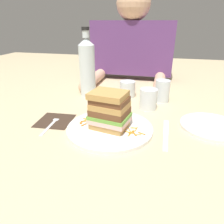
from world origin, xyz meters
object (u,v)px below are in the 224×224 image
(main_plate, at_px, (110,128))
(water_bottle, at_px, (87,67))
(empty_tumbler_0, at_px, (162,91))
(juice_glass, at_px, (148,100))
(knife, at_px, (166,135))
(empty_tumbler_1, at_px, (128,89))
(sandwich, at_px, (110,110))
(fork, at_px, (52,122))
(diner_across, at_px, (132,40))
(napkin_dark, at_px, (55,120))
(side_plate, at_px, (212,126))

(main_plate, xyz_separation_m, water_bottle, (-0.18, 0.31, 0.13))
(water_bottle, xyz_separation_m, empty_tumbler_0, (0.34, -0.00, -0.09))
(main_plate, relative_size, juice_glass, 3.34)
(knife, distance_m, empty_tumbler_1, 0.38)
(knife, bearing_deg, empty_tumbler_1, 118.67)
(sandwich, relative_size, fork, 0.81)
(juice_glass, distance_m, empty_tumbler_0, 0.11)
(diner_across, bearing_deg, empty_tumbler_0, -60.89)
(juice_glass, bearing_deg, sandwich, -116.92)
(knife, xyz_separation_m, empty_tumbler_1, (-0.18, 0.33, 0.04))
(fork, distance_m, knife, 0.39)
(main_plate, relative_size, empty_tumbler_1, 3.81)
(napkin_dark, bearing_deg, knife, -1.28)
(empty_tumbler_1, bearing_deg, main_plate, -90.02)
(napkin_dark, distance_m, water_bottle, 0.32)
(fork, xyz_separation_m, empty_tumbler_0, (0.37, 0.31, 0.04))
(diner_across, bearing_deg, empty_tumbler_1, -83.49)
(fork, xyz_separation_m, diner_across, (0.17, 0.66, 0.22))
(sandwich, xyz_separation_m, fork, (-0.21, -0.00, -0.07))
(fork, bearing_deg, sandwich, 0.73)
(sandwich, xyz_separation_m, juice_glass, (0.11, 0.21, -0.03))
(fork, height_order, water_bottle, water_bottle)
(sandwich, distance_m, water_bottle, 0.37)
(main_plate, relative_size, water_bottle, 0.91)
(knife, relative_size, side_plate, 0.98)
(empty_tumbler_1, xyz_separation_m, side_plate, (0.33, -0.24, -0.03))
(diner_across, bearing_deg, water_bottle, -112.86)
(fork, distance_m, empty_tumbler_1, 0.40)
(knife, relative_size, empty_tumbler_1, 2.72)
(fork, relative_size, juice_glass, 1.99)
(main_plate, relative_size, empty_tumbler_0, 2.89)
(knife, relative_size, diner_across, 0.39)
(sandwich, height_order, side_plate, sandwich)
(water_bottle, height_order, diner_across, diner_across)
(knife, bearing_deg, sandwich, -176.53)
(knife, bearing_deg, juice_glass, 110.14)
(fork, distance_m, empty_tumbler_0, 0.48)
(napkin_dark, distance_m, side_plate, 0.54)
(napkin_dark, bearing_deg, main_plate, -5.34)
(main_plate, xyz_separation_m, diner_across, (-0.04, 0.66, 0.22))
(knife, height_order, juice_glass, juice_glass)
(main_plate, height_order, side_plate, main_plate)
(juice_glass, bearing_deg, knife, -69.86)
(juice_glass, xyz_separation_m, empty_tumbler_0, (0.05, 0.10, 0.01))
(main_plate, bearing_deg, fork, -179.23)
(sandwich, bearing_deg, empty_tumbler_0, 62.65)
(main_plate, distance_m, side_plate, 0.34)
(fork, bearing_deg, diner_across, 75.54)
(empty_tumbler_1, height_order, side_plate, empty_tumbler_1)
(water_bottle, bearing_deg, juice_glass, -18.74)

